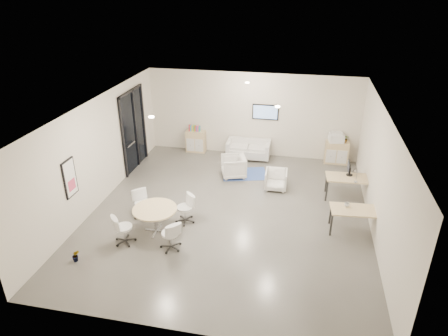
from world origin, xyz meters
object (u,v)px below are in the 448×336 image
Objects in this scene: sideboard_right at (336,152)px; desk_front at (357,212)px; sideboard_left at (196,141)px; loveseat at (248,150)px; armchair_right at (276,179)px; desk_rear at (349,179)px; armchair_left at (233,166)px; round_table at (155,211)px.

sideboard_right is 0.60× the size of desk_front.
loveseat is (2.14, -0.19, -0.09)m from sideboard_left.
sideboard_right is 3.20m from armchair_right.
desk_rear is at bearing -84.86° from sideboard_right.
armchair_right is at bearing -62.16° from loveseat.
loveseat is 2.00× the size of armchair_left.
sideboard_left reaches higher than loveseat.
desk_rear is at bearing 29.28° from round_table.
desk_front reaches higher than loveseat.
armchair_left reaches higher than round_table.
armchair_left is (1.86, -1.88, -0.02)m from sideboard_left.
desk_rear reaches higher than desk_front.
desk_front is 1.19× the size of round_table.
armchair_left is 1.14× the size of armchair_right.
armchair_right is at bearing -36.33° from sideboard_left.
loveseat is (-3.28, -0.18, -0.09)m from sideboard_right.
loveseat is 1.37× the size of round_table.
desk_front is at bearing -86.35° from sideboard_right.
armchair_left reaches higher than desk_rear.
desk_rear is at bearing 86.89° from desk_front.
sideboard_left reaches higher than armchair_right.
sideboard_right is at bearing 48.21° from round_table.
desk_rear is (3.51, -2.48, 0.33)m from loveseat.
armchair_right is 0.51× the size of desk_front.
sideboard_right is at bearing 2.47° from loveseat.
loveseat is 5.64m from desk_front.
armchair_right is (-2.02, -2.48, -0.06)m from sideboard_right.
loveseat is at bearing 116.91° from armchair_right.
sideboard_right is at bearing 89.01° from desk_front.
sideboard_left is at bearing -153.99° from armchair_left.
armchair_left is 3.88m from desk_rear.
armchair_left is at bearing 164.82° from desk_rear.
desk_rear is 1.22× the size of round_table.
armchair_right is (3.39, -2.49, -0.07)m from sideboard_left.
desk_rear is at bearing -35.91° from loveseat.
sideboard_left is 2.64m from armchair_left.
sideboard_right is 0.52× the size of loveseat.
sideboard_left reaches higher than desk_front.
desk_front is 5.41m from round_table.
round_table reaches higher than armchair_right.
desk_front is at bearing -43.22° from armchair_right.
armchair_left is at bearing -45.26° from sideboard_left.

